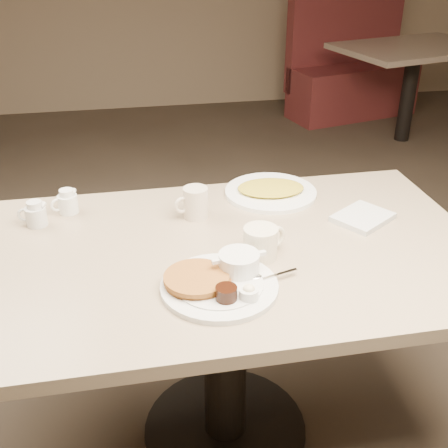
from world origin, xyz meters
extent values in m
cube|color=#4C3F33|center=(0.00, 0.00, -0.01)|extent=(7.00, 8.00, 0.02)
cube|color=tan|center=(0.00, 0.00, 0.73)|extent=(1.50, 0.90, 0.04)
cylinder|color=black|center=(0.00, 0.00, 0.38)|extent=(0.14, 0.14, 0.69)
cylinder|color=black|center=(0.00, 0.00, 0.01)|extent=(0.56, 0.56, 0.03)
cylinder|color=silver|center=(-0.05, -0.19, 0.76)|extent=(0.34, 0.34, 0.01)
cylinder|color=silver|center=(-0.05, -0.19, 0.77)|extent=(0.26, 0.26, 0.00)
cylinder|color=#965A21|center=(-0.11, -0.17, 0.77)|extent=(0.20, 0.20, 0.01)
cylinder|color=#965A21|center=(-0.11, -0.18, 0.78)|extent=(0.19, 0.19, 0.01)
cylinder|color=silver|center=(0.01, -0.15, 0.79)|extent=(0.12, 0.12, 0.05)
cube|color=silver|center=(-0.05, -0.16, 0.81)|extent=(0.03, 0.02, 0.01)
cube|color=silver|center=(0.07, -0.14, 0.81)|extent=(0.03, 0.02, 0.01)
ellipsoid|color=white|center=(-0.01, -0.14, 0.81)|extent=(0.05, 0.05, 0.03)
ellipsoid|color=white|center=(0.02, -0.15, 0.81)|extent=(0.05, 0.05, 0.02)
cylinder|color=black|center=(-0.05, -0.27, 0.78)|extent=(0.06, 0.06, 0.04)
cylinder|color=silver|center=(0.01, -0.27, 0.78)|extent=(0.06, 0.06, 0.03)
ellipsoid|color=beige|center=(0.01, -0.27, 0.79)|extent=(0.03, 0.03, 0.02)
cube|color=silver|center=(0.10, -0.18, 0.77)|extent=(0.12, 0.04, 0.00)
ellipsoid|color=silver|center=(0.04, -0.18, 0.77)|extent=(0.04, 0.03, 0.01)
cylinder|color=beige|center=(0.09, -0.06, 0.80)|extent=(0.13, 0.13, 0.09)
cylinder|color=black|center=(0.09, -0.06, 0.83)|extent=(0.10, 0.10, 0.01)
torus|color=beige|center=(0.14, -0.04, 0.80)|extent=(0.07, 0.04, 0.07)
cube|color=beige|center=(0.46, 0.09, 0.76)|extent=(0.22, 0.21, 0.02)
cylinder|color=beige|center=(-0.05, 0.21, 0.80)|extent=(0.09, 0.09, 0.10)
torus|color=beige|center=(-0.10, 0.20, 0.80)|extent=(0.06, 0.02, 0.06)
cylinder|color=white|center=(-0.45, 0.32, 0.78)|extent=(0.06, 0.06, 0.06)
cylinder|color=white|center=(-0.45, 0.32, 0.82)|extent=(0.05, 0.05, 0.02)
cone|color=white|center=(-0.43, 0.33, 0.82)|extent=(0.03, 0.03, 0.02)
torus|color=white|center=(-0.49, 0.31, 0.79)|extent=(0.05, 0.02, 0.05)
cylinder|color=silver|center=(-0.54, 0.25, 0.78)|extent=(0.08, 0.08, 0.06)
cylinder|color=silver|center=(-0.54, 0.25, 0.82)|extent=(0.06, 0.06, 0.02)
cone|color=silver|center=(-0.52, 0.25, 0.82)|extent=(0.02, 0.02, 0.02)
torus|color=silver|center=(-0.58, 0.25, 0.79)|extent=(0.05, 0.02, 0.05)
cylinder|color=white|center=(0.22, 0.33, 0.76)|extent=(0.34, 0.34, 0.01)
ellipsoid|color=gold|center=(0.22, 0.33, 0.78)|extent=(0.24, 0.18, 0.02)
cube|color=maroon|center=(1.82, 3.38, 0.23)|extent=(1.22, 0.69, 0.45)
cube|color=maroon|center=(1.78, 3.56, 0.67)|extent=(1.14, 0.38, 0.90)
cube|color=gray|center=(1.99, 2.68, 0.73)|extent=(1.30, 1.01, 0.04)
cylinder|color=black|center=(1.99, 2.68, 0.35)|extent=(0.14, 0.14, 0.71)
camera|label=1|loc=(-0.26, -1.36, 1.58)|focal=44.94mm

